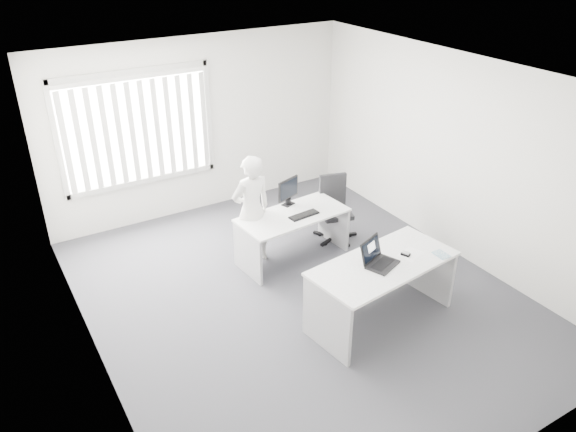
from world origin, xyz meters
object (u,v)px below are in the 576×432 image
person (252,210)px  desk_far (293,227)px  desk_near (382,279)px  office_chair (335,219)px  monitor (288,192)px  laptop (383,255)px

person → desk_far: bearing=153.6°
desk_near → office_chair: size_ratio=1.89×
desk_far → desk_near: bearing=-89.4°
office_chair → person: 1.44m
desk_near → office_chair: 2.04m
desk_far → person: person is taller
person → desk_near: bearing=107.4°
desk_far → monitor: monitor is taller
office_chair → monitor: (-0.75, 0.12, 0.59)m
desk_near → laptop: (-0.06, -0.04, 0.37)m
office_chair → laptop: laptop is taller
person → monitor: size_ratio=4.00×
desk_far → laptop: bearing=-91.3°
office_chair → laptop: bearing=-94.3°
laptop → person: bearing=86.1°
person → laptop: (0.62, -2.01, 0.16)m
person → laptop: 2.11m
office_chair → laptop: (-0.74, -1.95, 0.65)m
desk_near → office_chair: office_chair is taller
desk_near → monitor: bearing=84.7°
office_chair → monitor: bearing=-172.3°
desk_near → laptop: bearing=-149.3°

